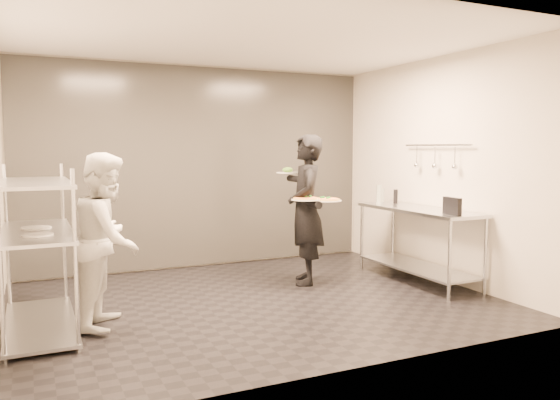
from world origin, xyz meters
name	(u,v)px	position (x,y,z in m)	size (l,w,h in m)	color
room_shell	(220,169)	(0.00, 1.18, 1.40)	(5.00, 4.00, 2.80)	black
pass_rack	(37,246)	(-2.15, 0.00, 0.77)	(0.60, 1.60, 1.50)	#B9BCC0
prep_counter	(418,232)	(2.18, 0.00, 0.63)	(0.60, 1.80, 0.92)	#B9BCC0
utensil_rail	(436,157)	(2.43, 0.00, 1.55)	(0.07, 1.20, 0.31)	#B9BCC0
waiter	(306,210)	(0.87, 0.50, 0.91)	(0.67, 0.44, 1.83)	black
chef	(108,240)	(-1.55, -0.14, 0.81)	(0.79, 0.61, 1.62)	silver
pizza_plate_near	(306,199)	(0.77, 0.32, 1.06)	(0.34, 0.34, 0.05)	silver
pizza_plate_far	(327,200)	(1.03, 0.27, 1.05)	(0.36, 0.36, 0.05)	silver
salad_plate	(288,171)	(0.78, 0.83, 1.37)	(0.29, 0.29, 0.07)	silver
pos_monitor	(452,206)	(2.06, -0.72, 1.02)	(0.06, 0.28, 0.20)	black
bottle_green	(379,194)	(2.03, 0.62, 1.05)	(0.07, 0.07, 0.26)	gray
bottle_clear	(382,196)	(2.20, 0.80, 1.01)	(0.06, 0.06, 0.19)	gray
bottle_dark	(396,197)	(2.25, 0.56, 1.02)	(0.06, 0.06, 0.19)	black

